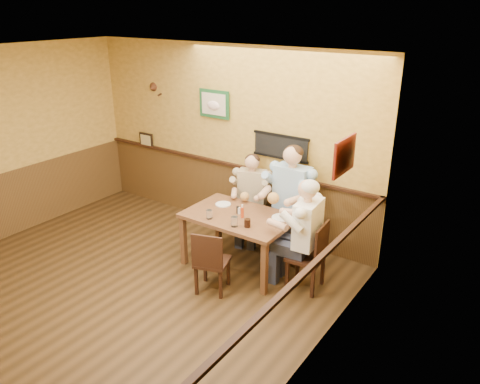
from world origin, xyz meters
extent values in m
plane|color=#31210E|center=(0.00, 0.00, 0.00)|extent=(5.00, 5.00, 0.00)
cube|color=silver|center=(0.00, 0.00, 2.80)|extent=(5.00, 5.00, 0.02)
cube|color=gold|center=(0.00, 2.50, 1.40)|extent=(5.00, 0.02, 2.80)
cube|color=gold|center=(2.50, 0.00, 1.40)|extent=(0.02, 5.00, 2.80)
cube|color=brown|center=(0.00, 2.48, 0.50)|extent=(5.00, 0.02, 1.00)
cube|color=brown|center=(2.48, 0.00, 0.50)|extent=(0.02, 5.00, 1.00)
cube|color=black|center=(0.96, 2.46, 1.45)|extent=(0.88, 0.03, 0.34)
cube|color=#1B5028|center=(-0.20, 2.46, 1.92)|extent=(0.54, 0.03, 0.42)
cube|color=black|center=(-1.70, 2.46, 1.12)|extent=(0.30, 0.03, 0.26)
cube|color=maroon|center=(2.46, 1.05, 1.95)|extent=(0.03, 0.48, 0.36)
cube|color=brown|center=(0.91, 1.50, 0.72)|extent=(1.40, 0.90, 0.05)
cube|color=brown|center=(0.27, 1.11, 0.35)|extent=(0.07, 0.07, 0.70)
cube|color=brown|center=(1.55, 1.11, 0.35)|extent=(0.07, 0.07, 0.70)
cube|color=brown|center=(0.27, 1.89, 0.35)|extent=(0.07, 0.07, 0.70)
cube|color=brown|center=(1.55, 1.89, 0.35)|extent=(0.07, 0.07, 0.70)
cylinder|color=white|center=(0.66, 1.19, 0.81)|extent=(0.10, 0.10, 0.12)
cylinder|color=white|center=(1.06, 1.19, 0.81)|extent=(0.11, 0.11, 0.13)
cylinder|color=black|center=(1.20, 1.27, 0.80)|extent=(0.10, 0.10, 0.10)
cylinder|color=#B73813|center=(0.99, 1.45, 0.83)|extent=(0.05, 0.05, 0.16)
cylinder|color=silver|center=(0.89, 1.53, 0.79)|extent=(0.04, 0.04, 0.09)
cylinder|color=black|center=(0.87, 1.53, 0.80)|extent=(0.04, 0.04, 0.10)
cylinder|color=silver|center=(0.54, 1.65, 0.76)|extent=(0.24, 0.24, 0.01)
cylinder|color=white|center=(1.42, 1.72, 0.76)|extent=(0.30, 0.30, 0.02)
camera|label=1|loc=(4.07, -3.07, 3.31)|focal=35.00mm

